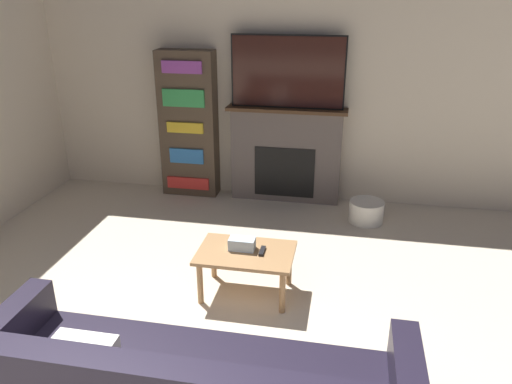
# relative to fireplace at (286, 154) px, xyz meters

# --- Properties ---
(wall_back) EXTENTS (6.83, 0.06, 2.70)m
(wall_back) POSITION_rel_fireplace_xyz_m (-0.11, 0.14, 0.76)
(wall_back) COLOR beige
(wall_back) RESTS_ON ground_plane
(fireplace) EXTENTS (1.43, 0.28, 1.16)m
(fireplace) POSITION_rel_fireplace_xyz_m (0.00, 0.00, 0.00)
(fireplace) COLOR #605651
(fireplace) RESTS_ON ground_plane
(tv) EXTENTS (1.32, 0.03, 0.83)m
(tv) POSITION_rel_fireplace_xyz_m (-0.00, -0.02, 0.99)
(tv) COLOR black
(tv) RESTS_ON fireplace
(coffee_table) EXTENTS (0.81, 0.55, 0.41)m
(coffee_table) POSITION_rel_fireplace_xyz_m (-0.05, -2.15, -0.23)
(coffee_table) COLOR #A87A4C
(coffee_table) RESTS_ON ground_plane
(tissue_box) EXTENTS (0.22, 0.12, 0.10)m
(tissue_box) POSITION_rel_fireplace_xyz_m (-0.09, -2.12, -0.12)
(tissue_box) COLOR silver
(tissue_box) RESTS_ON coffee_table
(remote_control) EXTENTS (0.04, 0.15, 0.02)m
(remote_control) POSITION_rel_fireplace_xyz_m (0.09, -2.14, -0.16)
(remote_control) COLOR black
(remote_control) RESTS_ON coffee_table
(bookshelf) EXTENTS (0.70, 0.29, 1.80)m
(bookshelf) POSITION_rel_fireplace_xyz_m (-1.22, -0.02, 0.31)
(bookshelf) COLOR #4C3D2D
(bookshelf) RESTS_ON ground_plane
(storage_basket) EXTENTS (0.39, 0.39, 0.25)m
(storage_basket) POSITION_rel_fireplace_xyz_m (0.99, -0.48, -0.46)
(storage_basket) COLOR silver
(storage_basket) RESTS_ON ground_plane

